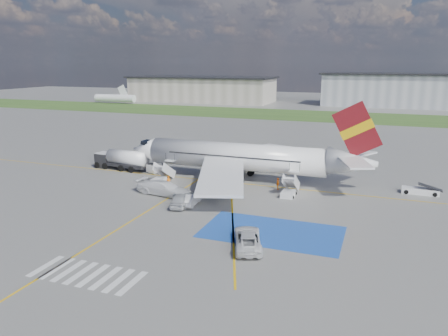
{
  "coord_description": "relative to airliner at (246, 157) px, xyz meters",
  "views": [
    {
      "loc": [
        19.8,
        -44.36,
        16.77
      ],
      "look_at": [
        0.97,
        6.4,
        3.5
      ],
      "focal_mm": 35.0,
      "sensor_mm": 36.0,
      "label": 1
    }
  ],
  "objects": [
    {
      "name": "ground",
      "position": [
        -1.51,
        -14.0,
        -3.39
      ],
      "size": [
        400.0,
        400.0,
        0.0
      ],
      "primitive_type": "plane",
      "color": "#60605E",
      "rests_on": "ground"
    },
    {
      "name": "grass_strip",
      "position": [
        -1.51,
        81.0,
        -3.39
      ],
      "size": [
        400.0,
        30.0,
        0.01
      ],
      "primitive_type": "cube",
      "color": "#2D4C1E",
      "rests_on": "ground"
    },
    {
      "name": "taxiway_line_main",
      "position": [
        -1.51,
        -2.0,
        -3.39
      ],
      "size": [
        120.0,
        0.2,
        0.01
      ],
      "primitive_type": "cube",
      "color": "gold",
      "rests_on": "ground"
    },
    {
      "name": "taxiway_line_cross",
      "position": [
        -6.51,
        -24.0,
        -3.39
      ],
      "size": [
        0.2,
        60.0,
        0.01
      ],
      "primitive_type": "cube",
      "color": "gold",
      "rests_on": "ground"
    },
    {
      "name": "taxiway_line_diag",
      "position": [
        -1.51,
        -2.0,
        -3.39
      ],
      "size": [
        20.71,
        56.45,
        0.01
      ],
      "primitive_type": "cube",
      "rotation": [
        0.0,
        0.0,
        0.35
      ],
      "color": "gold",
      "rests_on": "ground"
    },
    {
      "name": "staging_box",
      "position": [
        8.49,
        -18.0,
        -3.39
      ],
      "size": [
        14.0,
        8.0,
        0.01
      ],
      "primitive_type": "cube",
      "color": "#1B47A3",
      "rests_on": "ground"
    },
    {
      "name": "crosswalk",
      "position": [
        -3.31,
        -32.0,
        -3.39
      ],
      "size": [
        9.0,
        4.0,
        0.01
      ],
      "color": "silver",
      "rests_on": "ground"
    },
    {
      "name": "terminal_west",
      "position": [
        -56.51,
        116.0,
        1.61
      ],
      "size": [
        60.0,
        22.0,
        10.0
      ],
      "primitive_type": "cube",
      "color": "gray",
      "rests_on": "ground"
    },
    {
      "name": "terminal_centre",
      "position": [
        18.49,
        121.0,
        2.61
      ],
      "size": [
        48.0,
        18.0,
        12.0
      ],
      "primitive_type": "cube",
      "color": "gray",
      "rests_on": "ground"
    },
    {
      "name": "airliner",
      "position": [
        0.0,
        0.0,
        0.0
      ],
      "size": [
        36.81,
        32.95,
        11.92
      ],
      "color": "silver",
      "rests_on": "ground"
    },
    {
      "name": "airstairs_fwd",
      "position": [
        -11.01,
        -5.3,
        -2.77
      ],
      "size": [
        1.9,
        5.2,
        3.6
      ],
      "color": "silver",
      "rests_on": "ground"
    },
    {
      "name": "airstairs_aft",
      "position": [
        7.49,
        -5.3,
        -2.77
      ],
      "size": [
        1.9,
        5.2,
        3.6
      ],
      "color": "silver",
      "rests_on": "ground"
    },
    {
      "name": "fuel_tanker",
      "position": [
        -20.41,
        -0.66,
        -2.06
      ],
      "size": [
        9.46,
        3.45,
        3.16
      ],
      "rotation": [
        0.0,
        0.0,
        -0.1
      ],
      "color": "black",
      "rests_on": "ground"
    },
    {
      "name": "gpu_cart",
      "position": [
        -14.66,
        -1.14,
        -2.73
      ],
      "size": [
        2.02,
        1.62,
        1.47
      ],
      "rotation": [
        0.0,
        0.0,
        -0.33
      ],
      "color": "silver",
      "rests_on": "ground"
    },
    {
      "name": "belt_loader",
      "position": [
        23.38,
        1.4,
        -3.03
      ],
      "size": [
        4.88,
        1.88,
        1.45
      ],
      "rotation": [
        0.0,
        0.0,
        -0.02
      ],
      "color": "silver",
      "rests_on": "ground"
    },
    {
      "name": "car_silver_a",
      "position": [
        -3.68,
        -13.88,
        -2.59
      ],
      "size": [
        2.79,
        4.97,
        1.6
      ],
      "primitive_type": "imported",
      "rotation": [
        0.0,
        0.0,
        3.34
      ],
      "color": "#A6A8AD",
      "rests_on": "ground"
    },
    {
      "name": "car_silver_b",
      "position": [
        -2.77,
        -12.91,
        -2.7
      ],
      "size": [
        1.72,
        4.29,
        1.39
      ],
      "primitive_type": "imported",
      "rotation": [
        0.0,
        0.0,
        3.2
      ],
      "color": "#A7A8AE",
      "rests_on": "ground"
    },
    {
      "name": "van_white_a",
      "position": [
        7.21,
        -22.12,
        -2.42
      ],
      "size": [
        4.03,
        5.7,
        1.95
      ],
      "primitive_type": "imported",
      "rotation": [
        0.0,
        0.0,
        3.49
      ],
      "color": "silver",
      "rests_on": "ground"
    },
    {
      "name": "van_white_b",
      "position": [
        -7.59,
        -10.59,
        -2.2
      ],
      "size": [
        6.43,
        3.51,
        2.39
      ],
      "primitive_type": "imported",
      "rotation": [
        0.0,
        0.0,
        1.39
      ],
      "color": "white",
      "rests_on": "ground"
    },
    {
      "name": "crew_fwd",
      "position": [
        -8.55,
        -7.6,
        -2.54
      ],
      "size": [
        0.74,
        0.69,
        1.7
      ],
      "primitive_type": "imported",
      "rotation": [
        0.0,
        0.0,
        0.61
      ],
      "color": "orange",
      "rests_on": "ground"
    },
    {
      "name": "crew_nose",
      "position": [
        -11.74,
        -1.65,
        -2.62
      ],
      "size": [
        0.8,
        0.9,
        1.55
      ],
      "primitive_type": "imported",
      "rotation": [
        0.0,
        0.0,
        -1.24
      ],
      "color": "orange",
      "rests_on": "ground"
    },
    {
      "name": "crew_aft",
      "position": [
        5.5,
        -3.1,
        -2.58
      ],
      "size": [
        0.69,
        1.02,
        1.62
      ],
      "primitive_type": "imported",
      "rotation": [
        0.0,
        0.0,
        1.91
      ],
      "color": "orange",
      "rests_on": "ground"
    }
  ]
}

